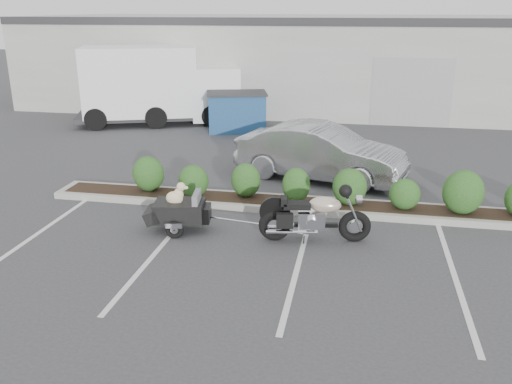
% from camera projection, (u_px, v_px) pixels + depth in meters
% --- Properties ---
extents(ground, '(90.00, 90.00, 0.00)m').
position_uv_depth(ground, '(241.00, 244.00, 10.60)').
color(ground, '#38383A').
rests_on(ground, ground).
extents(planter_kerb, '(12.00, 1.00, 0.15)m').
position_uv_depth(planter_kerb, '(304.00, 205.00, 12.43)').
color(planter_kerb, '#9E9E93').
rests_on(planter_kerb, ground).
extents(building, '(26.00, 10.00, 4.00)m').
position_uv_depth(building, '(318.00, 60.00, 25.73)').
color(building, '#9EA099').
rests_on(building, ground).
extents(motorcycle, '(2.21, 0.86, 1.27)m').
position_uv_depth(motorcycle, '(315.00, 217.00, 10.56)').
color(motorcycle, black).
rests_on(motorcycle, ground).
extents(pet_trailer, '(1.79, 1.01, 1.05)m').
position_uv_depth(pet_trailer, '(179.00, 210.00, 11.10)').
color(pet_trailer, black).
rests_on(pet_trailer, ground).
extents(sedan, '(4.71, 2.70, 1.47)m').
position_uv_depth(sedan, '(321.00, 153.00, 14.34)').
color(sedan, '#A2A2A8').
rests_on(sedan, ground).
extents(dumpster, '(2.49, 2.00, 1.43)m').
position_uv_depth(dumpster, '(237.00, 111.00, 20.03)').
color(dumpster, navy).
rests_on(dumpster, ground).
extents(delivery_truck, '(6.79, 4.12, 2.96)m').
position_uv_depth(delivery_truck, '(159.00, 87.00, 21.16)').
color(delivery_truck, white).
rests_on(delivery_truck, ground).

